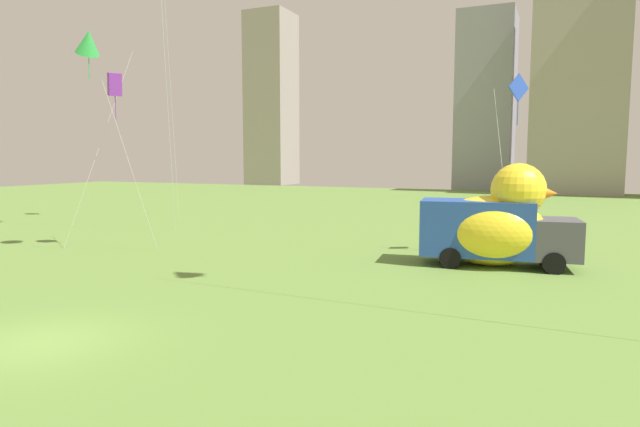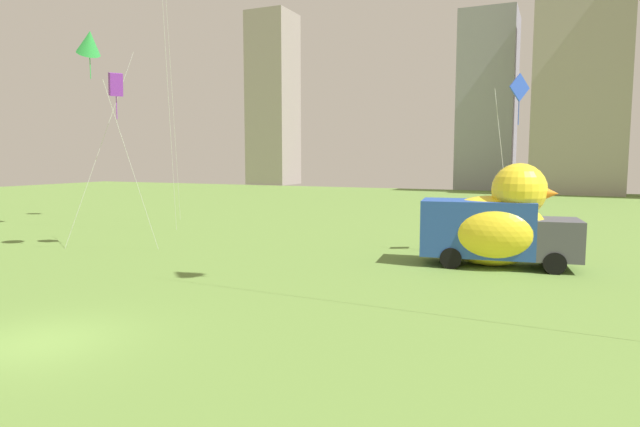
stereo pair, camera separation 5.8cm
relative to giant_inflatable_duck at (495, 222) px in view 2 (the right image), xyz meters
name	(u,v)px [view 2 (the right image)]	position (x,y,z in m)	size (l,w,h in m)	color
ground_plane	(39,343)	(-9.50, -14.98, -1.90)	(140.00, 140.00, 0.00)	olive
giant_inflatable_duck	(495,222)	(0.00, 0.00, 0.00)	(5.39, 3.46, 4.47)	yellow
box_truck	(494,233)	(-0.01, -0.16, -0.45)	(6.75, 3.17, 2.85)	#264CA5
city_skyline	(548,72)	(0.72, 54.17, 14.11)	(74.27, 18.67, 40.54)	#9E938C
kite_green	(89,43)	(-18.20, -4.79, 8.22)	(3.56, 3.49, 10.89)	silver
kite_blue	(519,94)	(0.61, 2.28, 5.71)	(1.50, 1.61, 8.52)	silver
kite_purple	(116,85)	(-17.84, -3.58, 6.36)	(2.14, 2.49, 8.90)	silver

